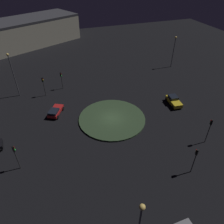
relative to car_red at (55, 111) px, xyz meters
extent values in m
plane|color=black|center=(9.33, -4.76, -0.70)|extent=(119.22, 119.22, 0.00)
cylinder|color=#2D4228|center=(9.33, -4.76, -0.56)|extent=(11.83, 11.83, 0.27)
cube|color=red|center=(0.09, 0.16, -0.09)|extent=(3.36, 4.17, 0.55)
cube|color=black|center=(-0.30, -0.54, 0.39)|extent=(2.29, 2.47, 0.40)
cylinder|color=black|center=(-0.01, 1.78, -0.36)|extent=(0.52, 0.70, 0.68)
cylinder|color=black|center=(1.51, 0.94, -0.36)|extent=(0.52, 0.70, 0.68)
cylinder|color=black|center=(-1.33, -0.62, -0.36)|extent=(0.52, 0.70, 0.68)
cylinder|color=black|center=(0.19, -1.46, -0.36)|extent=(0.52, 0.70, 0.68)
cube|color=gold|center=(22.29, -4.31, -0.02)|extent=(2.17, 4.22, 0.73)
cube|color=black|center=(22.35, -3.77, 0.62)|extent=(1.72, 1.89, 0.54)
cylinder|color=black|center=(23.00, -5.86, -0.38)|extent=(0.29, 0.67, 0.65)
cylinder|color=black|center=(21.26, -5.67, -0.38)|extent=(0.29, 0.67, 0.65)
cylinder|color=black|center=(23.31, -2.95, -0.38)|extent=(0.29, 0.67, 0.65)
cylinder|color=black|center=(21.57, -2.77, -0.38)|extent=(0.29, 0.67, 0.65)
cylinder|color=#2D2D2D|center=(-6.16, -10.90, 0.94)|extent=(0.12, 0.12, 3.29)
cube|color=black|center=(-6.16, -10.90, 3.04)|extent=(0.32, 0.36, 0.90)
sphere|color=#3F0C0C|center=(-6.02, -10.85, 3.31)|extent=(0.20, 0.20, 0.20)
sphere|color=#4C380F|center=(-6.02, -10.85, 3.04)|extent=(0.20, 0.20, 0.20)
sphere|color=#1EE53F|center=(-6.02, -10.85, 2.77)|extent=(0.20, 0.20, 0.20)
cylinder|color=#2D2D2D|center=(21.15, -15.06, 1.07)|extent=(0.12, 0.12, 3.55)
cube|color=black|center=(21.15, -15.06, 3.30)|extent=(0.36, 0.37, 0.90)
sphere|color=red|center=(21.04, -14.97, 3.57)|extent=(0.20, 0.20, 0.20)
sphere|color=#4C380F|center=(21.04, -14.97, 3.30)|extent=(0.20, 0.20, 0.20)
sphere|color=#0F3819|center=(21.04, -14.97, 3.03)|extent=(0.20, 0.20, 0.20)
cylinder|color=#2D2D2D|center=(15.58, -19.15, 0.97)|extent=(0.12, 0.12, 3.34)
cube|color=black|center=(15.58, -19.15, 3.09)|extent=(0.36, 0.32, 0.90)
sphere|color=red|center=(15.52, -19.02, 3.36)|extent=(0.20, 0.20, 0.20)
sphere|color=#4C380F|center=(15.52, -19.02, 3.09)|extent=(0.20, 0.20, 0.20)
sphere|color=#0F3819|center=(15.52, -19.02, 2.82)|extent=(0.20, 0.20, 0.20)
cylinder|color=#2D2D2D|center=(-1.12, 7.33, 0.93)|extent=(0.12, 0.12, 3.26)
cube|color=black|center=(-1.12, 7.33, 3.01)|extent=(0.37, 0.36, 0.90)
sphere|color=#3F0C0C|center=(-1.03, 7.22, 3.28)|extent=(0.20, 0.20, 0.20)
sphere|color=yellow|center=(-1.03, 7.22, 3.01)|extent=(0.20, 0.20, 0.20)
sphere|color=#0F3819|center=(-1.03, 7.22, 2.74)|extent=(0.20, 0.20, 0.20)
cylinder|color=#2D2D2D|center=(2.72, 9.08, 0.78)|extent=(0.12, 0.12, 2.96)
cube|color=black|center=(2.72, 9.08, 2.71)|extent=(0.37, 0.33, 0.90)
sphere|color=#3F0C0C|center=(2.78, 8.95, 2.98)|extent=(0.20, 0.20, 0.20)
sphere|color=#4C380F|center=(2.78, 8.95, 2.71)|extent=(0.20, 0.20, 0.20)
sphere|color=#1EE53F|center=(2.78, 8.95, 2.44)|extent=(0.20, 0.20, 0.20)
sphere|color=#F9D166|center=(4.14, -26.08, 8.61)|extent=(0.47, 0.47, 0.47)
cylinder|color=#4C4C51|center=(31.33, 11.20, 3.04)|extent=(0.18, 0.18, 7.49)
sphere|color=#F9D166|center=(31.33, 11.20, 6.94)|extent=(0.53, 0.53, 0.53)
cylinder|color=#4C4C51|center=(-6.27, 9.18, 3.67)|extent=(0.18, 0.18, 8.74)
sphere|color=#F9D166|center=(-6.27, 9.18, 8.18)|extent=(0.48, 0.48, 0.48)
cube|color=#B7B299|center=(-5.40, 40.86, 2.96)|extent=(38.93, 27.19, 7.33)
cube|color=#333338|center=(-5.40, 40.86, 6.98)|extent=(38.93, 27.19, 0.70)
camera|label=1|loc=(-0.54, -33.01, 22.85)|focal=34.10mm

